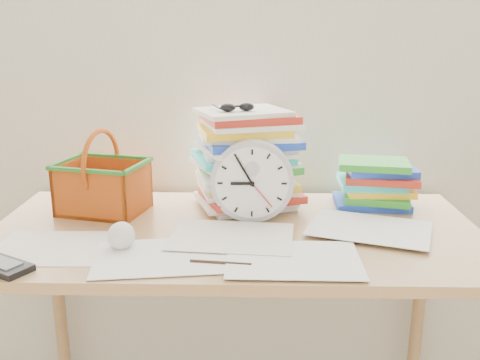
{
  "coord_description": "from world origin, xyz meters",
  "views": [
    {
      "loc": [
        0.05,
        0.17,
        1.3
      ],
      "look_at": [
        0.02,
        1.6,
        0.9
      ],
      "focal_mm": 40.0,
      "sensor_mm": 36.0,
      "label": 1
    }
  ],
  "objects_px": {
    "desk": "(235,253)",
    "calculator": "(1,266)",
    "basket": "(102,172)",
    "clock": "(252,181)",
    "book_stack": "(376,183)",
    "paper_stack": "(247,159)"
  },
  "relations": [
    {
      "from": "clock",
      "to": "basket",
      "type": "distance_m",
      "value": 0.47
    },
    {
      "from": "desk",
      "to": "calculator",
      "type": "xyz_separation_m",
      "value": [
        -0.55,
        -0.28,
        0.08
      ]
    },
    {
      "from": "calculator",
      "to": "desk",
      "type": "bearing_deg",
      "value": 56.67
    },
    {
      "from": "desk",
      "to": "calculator",
      "type": "relative_size",
      "value": 8.87
    },
    {
      "from": "desk",
      "to": "calculator",
      "type": "bearing_deg",
      "value": -153.1
    },
    {
      "from": "desk",
      "to": "book_stack",
      "type": "height_order",
      "value": "book_stack"
    },
    {
      "from": "desk",
      "to": "calculator",
      "type": "distance_m",
      "value": 0.62
    },
    {
      "from": "desk",
      "to": "paper_stack",
      "type": "xyz_separation_m",
      "value": [
        0.03,
        0.21,
        0.23
      ]
    },
    {
      "from": "book_stack",
      "to": "basket",
      "type": "height_order",
      "value": "basket"
    },
    {
      "from": "desk",
      "to": "basket",
      "type": "height_order",
      "value": "basket"
    },
    {
      "from": "paper_stack",
      "to": "calculator",
      "type": "height_order",
      "value": "paper_stack"
    },
    {
      "from": "paper_stack",
      "to": "clock",
      "type": "relative_size",
      "value": 1.29
    },
    {
      "from": "paper_stack",
      "to": "basket",
      "type": "distance_m",
      "value": 0.45
    },
    {
      "from": "desk",
      "to": "clock",
      "type": "distance_m",
      "value": 0.22
    },
    {
      "from": "desk",
      "to": "paper_stack",
      "type": "relative_size",
      "value": 4.44
    },
    {
      "from": "book_stack",
      "to": "calculator",
      "type": "relative_size",
      "value": 1.63
    },
    {
      "from": "basket",
      "to": "calculator",
      "type": "distance_m",
      "value": 0.46
    },
    {
      "from": "basket",
      "to": "calculator",
      "type": "relative_size",
      "value": 1.62
    },
    {
      "from": "calculator",
      "to": "clock",
      "type": "bearing_deg",
      "value": 60.42
    },
    {
      "from": "calculator",
      "to": "paper_stack",
      "type": "bearing_deg",
      "value": 69.78
    },
    {
      "from": "paper_stack",
      "to": "clock",
      "type": "distance_m",
      "value": 0.14
    },
    {
      "from": "desk",
      "to": "clock",
      "type": "xyz_separation_m",
      "value": [
        0.05,
        0.08,
        0.2
      ]
    }
  ]
}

